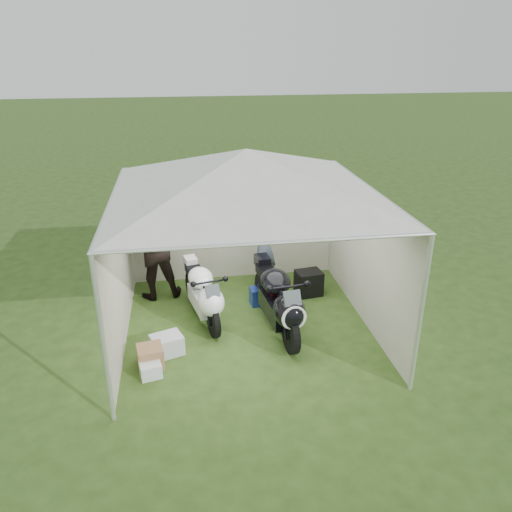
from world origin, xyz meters
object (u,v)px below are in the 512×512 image
at_px(paddock_stand, 262,296).
at_px(crate_1, 150,357).
at_px(motorcycle_white, 203,293).
at_px(crate_0, 167,345).
at_px(person_dark_jacket, 153,247).
at_px(motorcycle_black, 278,299).
at_px(crate_2, 151,370).
at_px(person_blue_jacket, 264,247).
at_px(canopy_tent, 246,177).
at_px(equipment_box, 309,283).

bearing_deg(paddock_stand, crate_1, -139.43).
xyz_separation_m(motorcycle_white, crate_0, (-0.63, -0.94, -0.37)).
bearing_deg(person_dark_jacket, motorcycle_white, 120.96).
height_order(motorcycle_black, paddock_stand, motorcycle_black).
xyz_separation_m(crate_1, crate_2, (0.01, -0.25, -0.05)).
distance_m(person_dark_jacket, crate_2, 2.68).
height_order(person_blue_jacket, crate_0, person_blue_jacket).
height_order(canopy_tent, crate_2, canopy_tent).
relative_size(paddock_stand, person_dark_jacket, 0.22).
bearing_deg(crate_2, person_dark_jacket, 89.91).
height_order(motorcycle_black, crate_0, motorcycle_black).
distance_m(motorcycle_black, crate_0, 1.91).
relative_size(paddock_stand, crate_1, 1.18).
bearing_deg(crate_1, paddock_stand, 40.57).
distance_m(motorcycle_black, crate_1, 2.21).
distance_m(motorcycle_white, crate_1, 1.55).
bearing_deg(motorcycle_black, crate_2, -161.73).
height_order(paddock_stand, equipment_box, equipment_box).
distance_m(canopy_tent, motorcycle_black, 2.06).
xyz_separation_m(canopy_tent, paddock_stand, (0.37, 0.72, -2.41)).
bearing_deg(crate_1, crate_2, -87.66).
xyz_separation_m(crate_0, crate_1, (-0.24, -0.30, 0.01)).
bearing_deg(crate_2, motorcycle_white, 60.26).
relative_size(canopy_tent, crate_2, 19.14).
xyz_separation_m(person_dark_jacket, crate_2, (-0.00, -2.54, -0.88)).
distance_m(motorcycle_white, person_dark_jacket, 1.42).
relative_size(person_dark_jacket, crate_2, 6.68).
bearing_deg(equipment_box, paddock_stand, -165.90).
relative_size(equipment_box, crate_0, 1.03).
relative_size(motorcycle_black, paddock_stand, 5.03).
xyz_separation_m(canopy_tent, crate_0, (-1.34, -0.65, -2.42)).
distance_m(motorcycle_black, person_blue_jacket, 1.59).
distance_m(crate_1, crate_2, 0.26).
bearing_deg(person_blue_jacket, motorcycle_white, -31.35).
bearing_deg(person_dark_jacket, canopy_tent, 131.20).
height_order(motorcycle_white, motorcycle_black, motorcycle_black).
relative_size(canopy_tent, motorcycle_white, 3.02).
bearing_deg(canopy_tent, crate_1, -148.97).
relative_size(motorcycle_black, equipment_box, 4.55).
distance_m(motorcycle_black, person_dark_jacket, 2.62).
height_order(canopy_tent, motorcycle_white, canopy_tent).
relative_size(person_dark_jacket, crate_0, 4.29).
distance_m(motorcycle_black, equipment_box, 1.51).
height_order(equipment_box, crate_1, equipment_box).
relative_size(motorcycle_white, motorcycle_black, 0.87).
distance_m(crate_0, crate_2, 0.60).
xyz_separation_m(canopy_tent, crate_2, (-1.56, -1.20, -2.47)).
height_order(paddock_stand, crate_0, paddock_stand).
relative_size(canopy_tent, crate_1, 15.57).
distance_m(paddock_stand, person_blue_jacket, 0.94).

